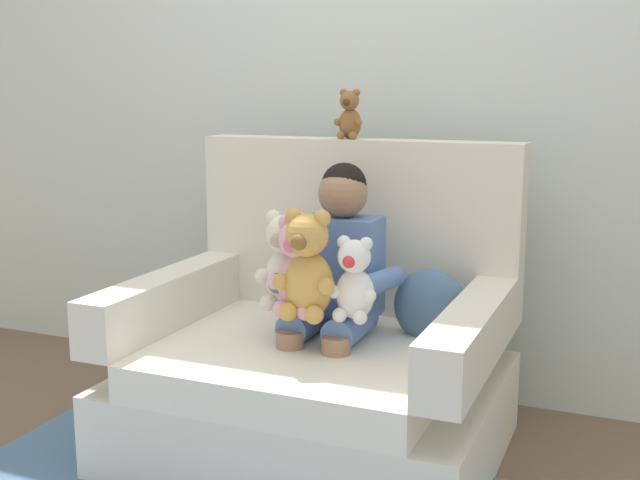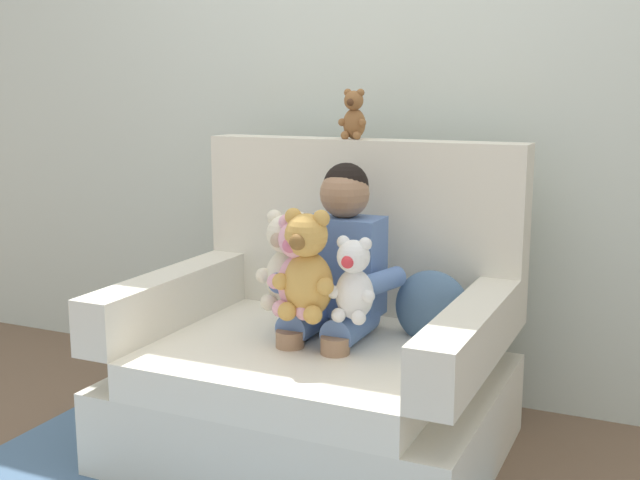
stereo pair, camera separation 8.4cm
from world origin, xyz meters
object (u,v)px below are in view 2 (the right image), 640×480
object	(u,v)px
armchair	(322,360)
plush_honey	(307,268)
plush_white	(354,282)
plush_brown_on_backrest	(354,116)
plush_pink	(299,269)
throw_pillow	(432,308)
seated_child	(337,274)
plush_cream	(287,263)

from	to	relation	value
armchair	plush_honey	size ratio (longest dim) A/B	3.47
plush_white	plush_brown_on_backrest	size ratio (longest dim) A/B	1.46
plush_pink	throw_pillow	size ratio (longest dim) A/B	1.25
seated_child	armchair	bearing A→B (deg)	-149.00
armchair	plush_cream	world-z (taller)	armchair
plush_cream	plush_honey	distance (m)	0.13
plush_cream	plush_honey	size ratio (longest dim) A/B	0.94
seated_child	plush_white	size ratio (longest dim) A/B	3.07
armchair	plush_cream	bearing A→B (deg)	-127.15
plush_pink	plush_brown_on_backrest	xyz separation A→B (m)	(-0.02, 0.51, 0.47)
plush_pink	plush_cream	xyz separation A→B (m)	(-0.07, 0.05, 0.00)
seated_child	throw_pillow	bearing A→B (deg)	21.10
armchair	plush_brown_on_backrest	world-z (taller)	plush_brown_on_backrest
plush_white	plush_cream	size ratio (longest dim) A/B	0.82
seated_child	plush_pink	world-z (taller)	seated_child
plush_pink	plush_honey	distance (m)	0.05
armchair	plush_honey	xyz separation A→B (m)	(0.03, -0.18, 0.37)
seated_child	throw_pillow	size ratio (longest dim) A/B	3.17
armchair	plush_cream	xyz separation A→B (m)	(-0.08, -0.11, 0.36)
seated_child	plush_white	distance (m)	0.21
armchair	plush_pink	size ratio (longest dim) A/B	3.75
seated_child	plush_honey	world-z (taller)	seated_child
plush_white	throw_pillow	bearing A→B (deg)	40.80
plush_pink	seated_child	bearing A→B (deg)	91.50
throw_pillow	armchair	bearing A→B (deg)	-160.74
armchair	throw_pillow	distance (m)	0.42
plush_honey	plush_cream	bearing A→B (deg)	156.89
throw_pillow	plush_pink	bearing A→B (deg)	-142.32
plush_brown_on_backrest	plush_cream	bearing A→B (deg)	-80.71
seated_child	plush_white	bearing A→B (deg)	-48.74
armchair	plush_honey	distance (m)	0.41
plush_brown_on_backrest	seated_child	bearing A→B (deg)	-61.75
throw_pillow	plush_cream	bearing A→B (deg)	-152.05
armchair	plush_cream	size ratio (longest dim) A/B	3.71
plush_pink	plush_brown_on_backrest	size ratio (longest dim) A/B	1.77
plush_pink	plush_honey	size ratio (longest dim) A/B	0.93
plush_honey	armchair	bearing A→B (deg)	110.02
plush_cream	seated_child	bearing A→B (deg)	33.00
plush_cream	armchair	bearing A→B (deg)	39.61
armchair	plush_white	distance (m)	0.40
throw_pillow	plush_white	bearing A→B (deg)	-123.91
plush_honey	plush_pink	bearing A→B (deg)	161.30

